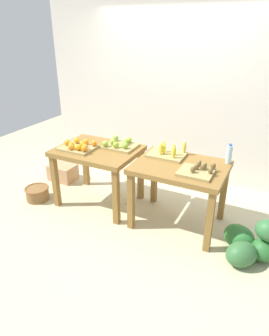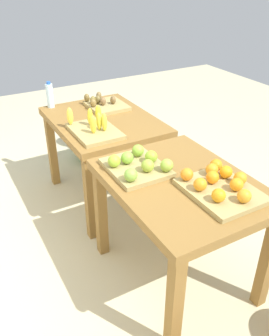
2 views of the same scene
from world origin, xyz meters
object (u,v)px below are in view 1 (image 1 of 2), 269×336
at_px(display_table_left, 98,157).
at_px(water_bottle, 229,154).
at_px(cardboard_produce_box, 63,172).
at_px(orange_bin, 79,146).
at_px(kiwi_bin, 198,171).
at_px(apple_bin, 120,144).
at_px(watermelon_pile, 251,244).
at_px(wicker_basket, 37,193).
at_px(display_table_right, 180,174).
at_px(banana_crate, 168,153).

relative_size(display_table_left, water_bottle, 4.47).
xyz_separation_m(water_bottle, cardboard_produce_box, (-2.47, 0.01, -0.77)).
xyz_separation_m(display_table_left, orange_bin, (-0.20, -0.12, 0.16)).
xyz_separation_m(kiwi_bin, water_bottle, (0.24, 0.42, 0.08)).
xyz_separation_m(apple_bin, watermelon_pile, (1.77, -0.42, -0.66)).
bearing_deg(cardboard_produce_box, water_bottle, -0.14).
relative_size(display_table_left, orange_bin, 2.32).
height_order(watermelon_pile, wicker_basket, watermelon_pile).
height_order(display_table_left, orange_bin, orange_bin).
height_order(display_table_right, cardboard_produce_box, display_table_right).
bearing_deg(wicker_basket, banana_crate, 17.18).
relative_size(orange_bin, cardboard_produce_box, 1.12).
distance_m(banana_crate, watermelon_pile, 1.36).
bearing_deg(wicker_basket, water_bottle, 15.02).
height_order(display_table_left, banana_crate, banana_crate).
bearing_deg(cardboard_produce_box, watermelon_pile, -10.69).
bearing_deg(orange_bin, apple_bin, 34.02).
xyz_separation_m(display_table_left, kiwi_bin, (1.35, -0.12, 0.15)).
bearing_deg(wicker_basket, kiwi_bin, 5.99).
xyz_separation_m(display_table_left, water_bottle, (1.59, 0.29, 0.23)).
height_order(apple_bin, water_bottle, water_bottle).
bearing_deg(kiwi_bin, apple_bin, 165.32).
relative_size(banana_crate, cardboard_produce_box, 1.10).
height_order(apple_bin, kiwi_bin, apple_bin).
bearing_deg(display_table_left, watermelon_pile, -6.97).
bearing_deg(watermelon_pile, apple_bin, 166.79).
bearing_deg(display_table_left, wicker_basket, -156.65).
xyz_separation_m(display_table_left, banana_crate, (0.89, 0.18, 0.16)).
bearing_deg(watermelon_pile, kiwi_bin, 169.36).
relative_size(apple_bin, water_bottle, 1.72).
bearing_deg(wicker_basket, display_table_left, 23.35).
bearing_deg(banana_crate, apple_bin, -179.52).
height_order(banana_crate, cardboard_produce_box, banana_crate).
bearing_deg(apple_bin, kiwi_bin, -14.68).
bearing_deg(kiwi_bin, orange_bin, 179.93).
bearing_deg(kiwi_bin, watermelon_pile, -10.64).
height_order(orange_bin, wicker_basket, orange_bin).
bearing_deg(kiwi_bin, display_table_left, 174.82).
height_order(banana_crate, kiwi_bin, banana_crate).
distance_m(display_table_left, orange_bin, 0.28).
xyz_separation_m(apple_bin, water_bottle, (1.36, 0.12, 0.07)).
bearing_deg(display_table_left, banana_crate, 11.20).
relative_size(apple_bin, wicker_basket, 1.21).
distance_m(wicker_basket, cardboard_produce_box, 0.65).
height_order(kiwi_bin, cardboard_produce_box, kiwi_bin).
relative_size(display_table_left, cardboard_produce_box, 2.60).
height_order(display_table_left, apple_bin, apple_bin).
bearing_deg(kiwi_bin, display_table_right, 152.27).
relative_size(kiwi_bin, cardboard_produce_box, 0.91).
xyz_separation_m(display_table_right, cardboard_produce_box, (-2.00, 0.30, -0.54)).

